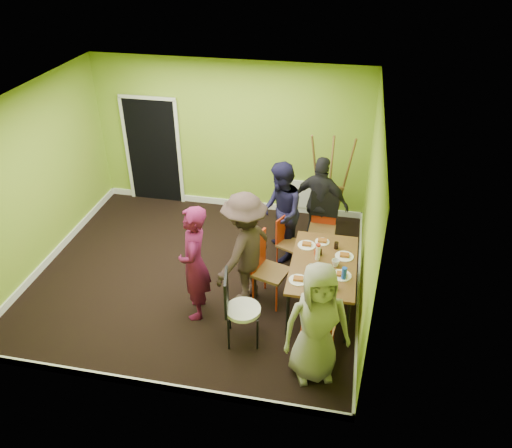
{
  "coord_description": "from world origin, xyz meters",
  "views": [
    {
      "loc": [
        2.12,
        -5.94,
        4.88
      ],
      "look_at": [
        0.93,
        0.0,
        1.06
      ],
      "focal_mm": 35.0,
      "sensor_mm": 36.0,
      "label": 1
    }
  ],
  "objects_px": {
    "easel": "(330,185)",
    "dining_table": "(323,266)",
    "chair_front_end": "(318,325)",
    "person_left_far": "(281,213)",
    "person_standing": "(194,263)",
    "orange_bottle": "(316,252)",
    "person_back_end": "(321,203)",
    "chair_left_near": "(265,265)",
    "blue_bottle": "(344,273)",
    "chair_bentwood": "(237,305)",
    "person_left_near": "(245,249)",
    "person_front_end": "(317,323)",
    "chair_back_end": "(324,210)",
    "thermos": "(318,253)",
    "chair_left_far": "(287,239)"
  },
  "relations": [
    {
      "from": "chair_left_far",
      "to": "chair_front_end",
      "type": "height_order",
      "value": "chair_front_end"
    },
    {
      "from": "orange_bottle",
      "to": "person_back_end",
      "type": "bearing_deg",
      "value": 92.26
    },
    {
      "from": "chair_back_end",
      "to": "orange_bottle",
      "type": "bearing_deg",
      "value": 90.13
    },
    {
      "from": "thermos",
      "to": "person_back_end",
      "type": "height_order",
      "value": "person_back_end"
    },
    {
      "from": "person_left_far",
      "to": "person_left_near",
      "type": "distance_m",
      "value": 1.18
    },
    {
      "from": "chair_bentwood",
      "to": "person_front_end",
      "type": "relative_size",
      "value": 0.65
    },
    {
      "from": "person_back_end",
      "to": "person_left_far",
      "type": "bearing_deg",
      "value": 53.3
    },
    {
      "from": "person_back_end",
      "to": "person_left_near",
      "type": "bearing_deg",
      "value": 74.97
    },
    {
      "from": "chair_left_far",
      "to": "person_left_far",
      "type": "bearing_deg",
      "value": -118.1
    },
    {
      "from": "chair_left_far",
      "to": "chair_left_near",
      "type": "height_order",
      "value": "chair_left_near"
    },
    {
      "from": "chair_left_near",
      "to": "chair_back_end",
      "type": "relative_size",
      "value": 1.0
    },
    {
      "from": "person_front_end",
      "to": "chair_front_end",
      "type": "bearing_deg",
      "value": 68.98
    },
    {
      "from": "thermos",
      "to": "chair_back_end",
      "type": "bearing_deg",
      "value": 90.61
    },
    {
      "from": "thermos",
      "to": "person_front_end",
      "type": "relative_size",
      "value": 0.14
    },
    {
      "from": "chair_back_end",
      "to": "person_back_end",
      "type": "bearing_deg",
      "value": -58.36
    },
    {
      "from": "thermos",
      "to": "dining_table",
      "type": "bearing_deg",
      "value": -39.81
    },
    {
      "from": "blue_bottle",
      "to": "person_left_far",
      "type": "xyz_separation_m",
      "value": [
        -1.06,
        1.39,
        -0.01
      ]
    },
    {
      "from": "easel",
      "to": "person_left_near",
      "type": "xyz_separation_m",
      "value": [
        -1.04,
        -2.07,
        -0.05
      ]
    },
    {
      "from": "chair_left_far",
      "to": "person_left_far",
      "type": "distance_m",
      "value": 0.43
    },
    {
      "from": "easel",
      "to": "person_back_end",
      "type": "relative_size",
      "value": 1.14
    },
    {
      "from": "chair_bentwood",
      "to": "blue_bottle",
      "type": "bearing_deg",
      "value": 103.42
    },
    {
      "from": "blue_bottle",
      "to": "person_back_end",
      "type": "bearing_deg",
      "value": 104.26
    },
    {
      "from": "dining_table",
      "to": "person_standing",
      "type": "xyz_separation_m",
      "value": [
        -1.7,
        -0.49,
        0.16
      ]
    },
    {
      "from": "easel",
      "to": "person_left_far",
      "type": "distance_m",
      "value": 1.17
    },
    {
      "from": "person_left_near",
      "to": "person_front_end",
      "type": "relative_size",
      "value": 1.06
    },
    {
      "from": "chair_left_near",
      "to": "blue_bottle",
      "type": "xyz_separation_m",
      "value": [
        1.1,
        -0.3,
        0.23
      ]
    },
    {
      "from": "person_left_near",
      "to": "person_front_end",
      "type": "xyz_separation_m",
      "value": [
        1.13,
        -1.23,
        -0.05
      ]
    },
    {
      "from": "chair_left_near",
      "to": "blue_bottle",
      "type": "bearing_deg",
      "value": 92.15
    },
    {
      "from": "thermos",
      "to": "person_left_far",
      "type": "distance_m",
      "value": 1.22
    },
    {
      "from": "chair_left_far",
      "to": "person_left_near",
      "type": "xyz_separation_m",
      "value": [
        -0.47,
        -0.95,
        0.39
      ]
    },
    {
      "from": "dining_table",
      "to": "easel",
      "type": "xyz_separation_m",
      "value": [
        -0.07,
        2.02,
        0.22
      ]
    },
    {
      "from": "dining_table",
      "to": "easel",
      "type": "height_order",
      "value": "easel"
    },
    {
      "from": "dining_table",
      "to": "person_left_far",
      "type": "bearing_deg",
      "value": 125.47
    },
    {
      "from": "easel",
      "to": "dining_table",
      "type": "bearing_deg",
      "value": -87.89
    },
    {
      "from": "dining_table",
      "to": "chair_bentwood",
      "type": "xyz_separation_m",
      "value": [
        -1.02,
        -0.9,
        -0.11
      ]
    },
    {
      "from": "thermos",
      "to": "person_left_near",
      "type": "relative_size",
      "value": 0.13
    },
    {
      "from": "orange_bottle",
      "to": "dining_table",
      "type": "bearing_deg",
      "value": -53.64
    },
    {
      "from": "orange_bottle",
      "to": "person_back_end",
      "type": "height_order",
      "value": "person_back_end"
    },
    {
      "from": "dining_table",
      "to": "person_back_end",
      "type": "height_order",
      "value": "person_back_end"
    },
    {
      "from": "thermos",
      "to": "person_front_end",
      "type": "bearing_deg",
      "value": -85.12
    },
    {
      "from": "dining_table",
      "to": "person_front_end",
      "type": "relative_size",
      "value": 0.92
    },
    {
      "from": "dining_table",
      "to": "chair_front_end",
      "type": "relative_size",
      "value": 1.54
    },
    {
      "from": "chair_front_end",
      "to": "person_left_far",
      "type": "relative_size",
      "value": 0.58
    },
    {
      "from": "orange_bottle",
      "to": "person_left_far",
      "type": "relative_size",
      "value": 0.05
    },
    {
      "from": "easel",
      "to": "person_standing",
      "type": "xyz_separation_m",
      "value": [
        -1.63,
        -2.51,
        -0.05
      ]
    },
    {
      "from": "chair_left_near",
      "to": "chair_front_end",
      "type": "height_order",
      "value": "chair_left_near"
    },
    {
      "from": "dining_table",
      "to": "blue_bottle",
      "type": "xyz_separation_m",
      "value": [
        0.29,
        -0.3,
        0.15
      ]
    },
    {
      "from": "chair_back_end",
      "to": "orange_bottle",
      "type": "relative_size",
      "value": 12.47
    },
    {
      "from": "blue_bottle",
      "to": "person_front_end",
      "type": "height_order",
      "value": "person_front_end"
    },
    {
      "from": "chair_front_end",
      "to": "person_standing",
      "type": "distance_m",
      "value": 1.83
    }
  ]
}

